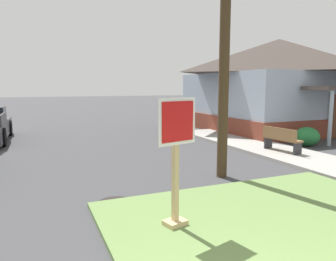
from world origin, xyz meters
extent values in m
cube|color=#668447|center=(2.19, 1.91, 0.04)|extent=(5.98, 5.37, 0.08)
cube|color=#9E9B93|center=(6.38, 5.66, 0.06)|extent=(2.20, 15.01, 0.12)
cube|color=tan|center=(0.41, 2.96, 1.12)|extent=(0.11, 0.11, 2.08)
cube|color=tan|center=(0.41, 2.96, 0.12)|extent=(0.42, 0.37, 0.08)
cube|color=white|center=(0.42, 2.91, 1.84)|extent=(0.73, 0.21, 0.76)
cube|color=red|center=(0.43, 2.90, 1.84)|extent=(0.63, 0.18, 0.65)
cylinder|color=black|center=(-0.23, 4.59, 0.01)|extent=(0.70, 0.70, 0.02)
cube|color=#38383D|center=(-2.90, 13.16, 1.06)|extent=(0.14, 2.17, 0.44)
cylinder|color=black|center=(-2.87, 15.61, 0.38)|extent=(0.27, 0.76, 0.76)
cylinder|color=black|center=(-2.92, 12.52, 0.38)|extent=(0.27, 0.76, 0.76)
cube|color=brown|center=(6.35, 6.92, 0.56)|extent=(0.54, 1.50, 0.06)
cube|color=brown|center=(6.18, 6.90, 0.78)|extent=(0.19, 1.47, 0.38)
cube|color=#2D2D33|center=(6.42, 6.27, 0.33)|extent=(0.36, 0.09, 0.41)
cube|color=#2D2D33|center=(6.29, 7.57, 0.33)|extent=(0.36, 0.09, 0.41)
cube|color=brown|center=(11.23, 12.75, 0.45)|extent=(8.38, 8.00, 0.90)
cube|color=#9EADC1|center=(11.23, 12.75, 2.01)|extent=(8.22, 7.84, 2.22)
pyramid|color=#423833|center=(11.23, 12.75, 4.09)|extent=(8.80, 8.40, 1.94)
cylinder|color=#9EADC1|center=(9.34, 7.50, 1.17)|extent=(0.16, 0.16, 2.34)
ellipsoid|color=#256F36|center=(8.48, 7.82, 0.39)|extent=(0.98, 0.98, 0.78)
camera|label=1|loc=(-1.69, -1.68, 2.39)|focal=33.92mm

